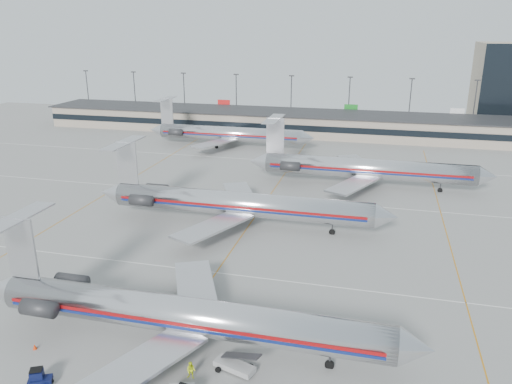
% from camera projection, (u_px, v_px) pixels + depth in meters
% --- Properties ---
extents(ground, '(260.00, 260.00, 0.00)m').
position_uv_depth(ground, '(187.00, 314.00, 54.63)').
color(ground, gray).
rests_on(ground, ground).
extents(apron_markings, '(160.00, 0.15, 0.02)m').
position_uv_depth(apron_markings, '(216.00, 273.00, 63.82)').
color(apron_markings, silver).
rests_on(apron_markings, ground).
extents(terminal, '(162.00, 17.00, 6.25)m').
position_uv_depth(terminal, '(313.00, 123.00, 143.69)').
color(terminal, gray).
rests_on(terminal, ground).
extents(light_mast_row, '(163.60, 0.40, 15.28)m').
position_uv_depth(light_mast_row, '(320.00, 98.00, 154.86)').
color(light_mast_row, '#38383D').
rests_on(light_mast_row, ground).
extents(jet_foreground, '(45.66, 26.88, 11.95)m').
position_uv_depth(jet_foreground, '(180.00, 314.00, 48.39)').
color(jet_foreground, silver).
rests_on(jet_foreground, ground).
extents(jet_second_row, '(48.03, 28.28, 12.57)m').
position_uv_depth(jet_second_row, '(234.00, 203.00, 77.92)').
color(jet_second_row, silver).
rests_on(jet_second_row, ground).
extents(jet_third_row, '(47.07, 28.95, 12.87)m').
position_uv_depth(jet_third_row, '(362.00, 168.00, 96.75)').
color(jet_third_row, silver).
rests_on(jet_third_row, ground).
extents(jet_back_row, '(44.15, 27.16, 12.07)m').
position_uv_depth(jet_back_row, '(226.00, 133.00, 128.64)').
color(jet_back_row, silver).
rests_on(jet_back_row, ground).
extents(tug_left, '(2.22, 1.76, 1.62)m').
position_uv_depth(tug_left, '(39.00, 378.00, 43.70)').
color(tug_left, black).
rests_on(tug_left, ground).
extents(belt_loader, '(4.71, 2.49, 2.41)m').
position_uv_depth(belt_loader, '(235.00, 365.00, 45.51)').
color(belt_loader, '#9B9B9B').
rests_on(belt_loader, ground).
extents(ramp_worker_near, '(0.80, 0.70, 1.84)m').
position_uv_depth(ramp_worker_near, '(169.00, 356.00, 46.35)').
color(ramp_worker_near, '#CBEE16').
rests_on(ramp_worker_near, ground).
extents(ramp_worker_far, '(0.82, 0.64, 1.68)m').
position_uv_depth(ramp_worker_far, '(191.00, 370.00, 44.49)').
color(ramp_worker_far, '#DAEE16').
rests_on(ramp_worker_far, ground).
extents(cone_left, '(0.46, 0.46, 0.54)m').
position_uv_depth(cone_left, '(35.00, 347.00, 48.69)').
color(cone_left, red).
rests_on(cone_left, ground).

